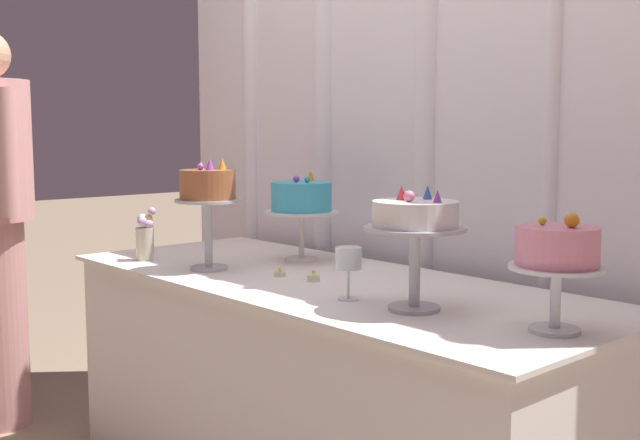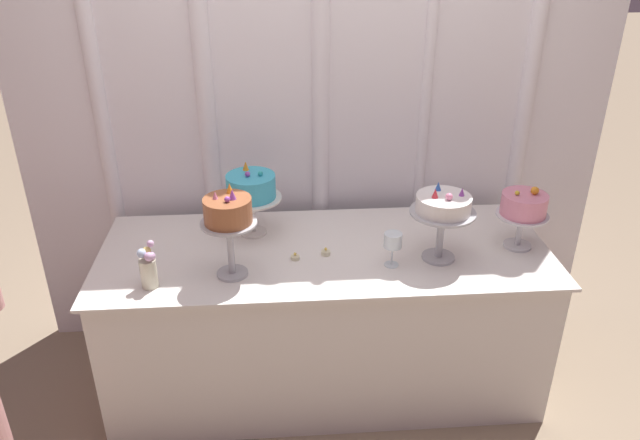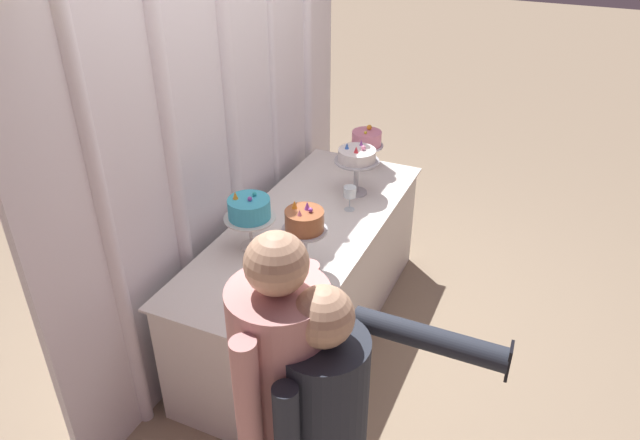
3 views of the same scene
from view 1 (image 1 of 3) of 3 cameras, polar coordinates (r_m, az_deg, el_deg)
The scene contains 10 objects.
draped_curtain at distance 3.00m, azimuth 7.48°, elevation 8.21°, with size 3.02×0.16×2.63m.
cake_table at distance 2.77m, azimuth 0.32°, elevation -12.24°, with size 2.09×0.83×0.78m.
cake_display_leftmost at distance 2.85m, azimuth -8.17°, elevation 2.10°, with size 0.24×0.24×0.41m.
cake_display_midleft at distance 3.01m, azimuth -1.36°, elevation 1.44°, with size 0.29×0.29×0.35m.
cake_display_midright at distance 2.20m, azimuth 6.95°, elevation -0.15°, with size 0.29×0.29×0.35m.
cake_display_rightmost at distance 2.04m, azimuth 16.89°, elevation -2.27°, with size 0.24×0.24×0.31m.
wine_glass at distance 2.34m, azimuth 2.08°, elevation -2.92°, with size 0.08×0.08×0.16m.
flower_vase at distance 3.12m, azimuth -12.62°, elevation -1.23°, with size 0.07×0.08×0.21m.
tealight_far_left at distance 2.73m, azimuth -2.94°, elevation -3.91°, with size 0.04×0.04×0.03m.
tealight_near_left at distance 2.64m, azimuth -0.46°, elevation -4.23°, with size 0.04×0.04×0.04m.
Camera 1 is at (1.94, -1.66, 1.29)m, focal length 43.93 mm.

